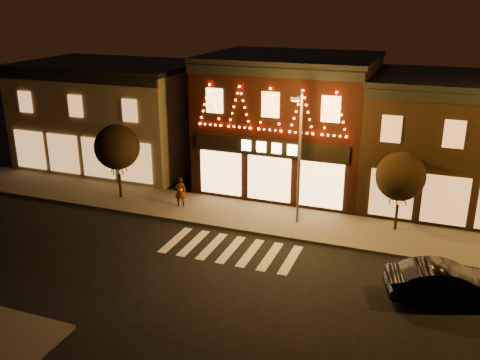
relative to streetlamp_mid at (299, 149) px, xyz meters
The scene contains 10 objects.
ground 9.19m from the streetlamp_mid, 106.00° to the right, with size 120.00×120.00×0.00m, color black.
sidewalk_far 4.22m from the streetlamp_mid, 141.41° to the left, with size 44.00×4.00×0.15m, color #47423D.
building_left 16.46m from the streetlamp_mid, 157.92° to the left, with size 12.20×8.28×7.30m.
building_pulp 6.56m from the streetlamp_mid, 109.95° to the left, with size 10.20×8.34×8.30m.
building_right_a 9.55m from the streetlamp_mid, 40.41° to the left, with size 9.20×8.28×7.50m.
streetlamp_mid is the anchor object (origin of this frame).
tree_left 10.99m from the streetlamp_mid, behind, with size 2.66×2.66×4.45m.
tree_right 5.27m from the streetlamp_mid, 12.48° to the left, with size 2.48×2.48×4.15m.
dark_sedan 9.57m from the streetlamp_mid, 33.12° to the right, with size 1.62×4.65×1.53m, color black.
pedestrian 7.60m from the streetlamp_mid, behind, with size 0.64×0.42×1.75m, color gray.
Camera 1 is at (8.56, -17.32, 11.64)m, focal length 39.40 mm.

